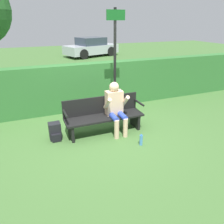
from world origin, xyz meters
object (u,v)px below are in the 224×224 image
Objects in this scene: water_bottle at (141,140)px; parked_car at (91,47)px; person_seated at (116,106)px; backpack at (55,132)px; park_bench at (104,115)px; signpost at (115,59)px.

water_bottle is 0.06× the size of parked_car.
parked_car is at bearing 75.85° from person_seated.
person_seated is 1.50m from backpack.
person_seated reaches higher than backpack.
person_seated is 12.19m from parked_car.
parked_car reaches higher than park_bench.
parked_car is at bearing 69.36° from backpack.
park_bench is 1.18m from backpack.
signpost reaches higher than park_bench.
parked_car is at bearing 77.86° from water_bottle.
person_seated is 4.72× the size of water_bottle.
parked_car is at bearing 74.52° from park_bench.
signpost is at bearing 68.53° from person_seated.
person_seated reaches higher than park_bench.
signpost is (1.76, 0.73, 1.41)m from backpack.
parked_car reaches higher than water_bottle.
parked_car reaches higher than backpack.
signpost is (0.61, 0.77, 1.17)m from park_bench.
park_bench is 4.69× the size of backpack.
park_bench is 0.67× the size of signpost.
signpost reaches higher than person_seated.
backpack is 1.55× the size of water_bottle.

